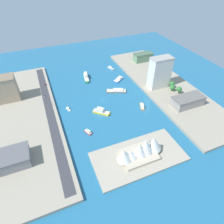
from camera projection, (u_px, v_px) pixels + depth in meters
The scene contains 23 objects.
ground_plane at pixel (103, 100), 250.36m from camera, with size 440.00×440.00×0.00m, color #23668E.
quay_west at pixel (163, 84), 277.06m from camera, with size 70.00×240.00×3.35m, color #9E937F.
quay_east at pixel (27, 117), 221.52m from camera, with size 70.00×240.00×3.35m, color #9E937F.
peninsula_point at pixel (138, 156), 179.40m from camera, with size 86.88×42.92×2.00m, color #A89E89.
road_strip at pixel (49, 111), 228.19m from camera, with size 9.35×228.00×0.15m, color #38383D.
ferry_yellow_fast at pixel (101, 111), 228.48m from camera, with size 19.53×18.97×6.67m.
barge_flat_brown at pixel (117, 91), 265.32m from camera, with size 28.49×18.25×3.41m.
yacht_sleek_gray at pixel (111, 68), 318.06m from camera, with size 8.43×14.20×3.39m.
ferry_green_doubledeck at pixel (86, 77), 291.77m from camera, with size 10.77×29.86×7.75m.
water_taxi_orange at pixel (142, 106), 237.96m from camera, with size 8.94×14.88×3.78m.
catamaran_blue at pixel (119, 79), 289.55m from camera, with size 20.04×16.97×3.80m.
sailboat_small_white at pixel (68, 109), 234.39m from camera, with size 4.86×9.41×11.52m.
tugboat_red at pixel (88, 132), 203.76m from camera, with size 7.02×10.72×3.83m.
apartment_midrise_tan at pixel (6, 89), 236.23m from camera, with size 25.84×20.20×31.76m.
hotel_broad_white at pixel (160, 73), 256.17m from camera, with size 29.12×15.76×43.13m.
terminal_long_green at pixel (143, 57), 330.78m from camera, with size 33.25×16.03×13.54m.
carpark_squat_concrete at pixel (188, 101), 232.95m from camera, with size 40.00×18.65×12.16m.
warehouse_low_gray at pixel (7, 160), 165.92m from camera, with size 39.57×23.13×11.95m.
sedan_silver at pixel (44, 96), 249.88m from camera, with size 1.85×4.29×1.44m.
pickup_red at pixel (45, 84), 272.62m from camera, with size 1.97×4.23×1.61m.
traffic_light_waterfront at pixel (53, 103), 232.59m from camera, with size 0.36×0.36×6.50m.
opera_landmark at pixel (140, 149), 173.37m from camera, with size 46.06×23.83×21.55m.
park_tree_cluster at pixel (175, 87), 257.06m from camera, with size 11.49×22.68×10.68m.
Camera 1 is at (65.74, 191.78, 148.26)m, focal length 30.41 mm.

